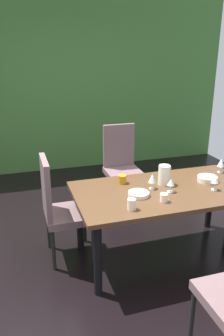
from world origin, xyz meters
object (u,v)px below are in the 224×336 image
(wine_glass_right, at_px, (215,180))
(cup_near_window, at_px, (132,204))
(wine_glass_rear, at_px, (152,178))
(cup_front, at_px, (122,179))
(chair_head_far, at_px, (121,163))
(pitcher_south, at_px, (164,175))
(chair_left_far, at_px, (59,206))
(wine_glass_center, at_px, (221,163))
(serving_bowl_west, at_px, (207,179))
(dining_table, at_px, (165,197))
(serving_bowl_near_shelf, at_px, (139,194))
(cup_east, at_px, (164,198))
(wine_glass_corner, at_px, (171,183))

(wine_glass_right, distance_m, cup_near_window, 0.89)
(wine_glass_rear, relative_size, cup_front, 1.78)
(chair_head_far, distance_m, wine_glass_rear, 1.25)
(wine_glass_rear, xyz_separation_m, cup_front, (-0.22, 0.21, -0.06))
(cup_near_window, distance_m, pitcher_south, 0.64)
(chair_left_far, height_order, cup_near_window, chair_left_far)
(chair_head_far, xyz_separation_m, wine_glass_center, (0.76, -1.03, 0.26))
(serving_bowl_west, xyz_separation_m, pitcher_south, (-0.44, 0.06, 0.07))
(dining_table, height_order, chair_head_far, chair_head_far)
(cup_near_window, relative_size, cup_front, 1.11)
(wine_glass_right, relative_size, cup_front, 1.64)
(serving_bowl_west, bearing_deg, serving_bowl_near_shelf, -171.48)
(wine_glass_right, height_order, serving_bowl_west, wine_glass_right)
(dining_table, distance_m, pitcher_south, 0.22)
(wine_glass_right, distance_m, wine_glass_rear, 0.58)
(serving_bowl_near_shelf, xyz_separation_m, cup_east, (0.16, -0.17, 0.02))
(wine_glass_right, distance_m, serving_bowl_near_shelf, 0.73)
(wine_glass_rear, bearing_deg, cup_east, -92.84)
(cup_east, bearing_deg, chair_head_far, 85.31)
(dining_table, height_order, chair_left_far, chair_left_far)
(serving_bowl_near_shelf, bearing_deg, chair_head_far, 77.78)
(wine_glass_center, bearing_deg, wine_glass_rear, -167.89)
(wine_glass_right, bearing_deg, cup_front, 151.94)
(wine_glass_rear, height_order, pitcher_south, pitcher_south)
(cup_near_window, bearing_deg, cup_front, 78.95)
(wine_glass_rear, xyz_separation_m, cup_east, (-0.01, -0.29, -0.07))
(wine_glass_center, bearing_deg, chair_head_far, 126.56)
(serving_bowl_near_shelf, bearing_deg, dining_table, 12.17)
(chair_left_far, relative_size, wine_glass_rear, 6.96)
(cup_front, bearing_deg, cup_near_window, -101.05)
(wine_glass_right, relative_size, wine_glass_rear, 0.92)
(cup_east, bearing_deg, wine_glass_rear, 87.16)
(wine_glass_corner, xyz_separation_m, pitcher_south, (0.02, 0.19, 0.01))
(cup_near_window, bearing_deg, wine_glass_corner, 25.67)
(wine_glass_rear, bearing_deg, chair_head_far, 84.88)
(serving_bowl_near_shelf, bearing_deg, serving_bowl_west, 8.52)
(cup_near_window, xyz_separation_m, pitcher_south, (0.49, 0.41, 0.05))
(chair_left_far, xyz_separation_m, cup_front, (0.62, -0.01, 0.20))
(chair_head_far, height_order, chair_left_far, chair_head_far)
(chair_head_far, height_order, wine_glass_corner, chair_head_far)
(wine_glass_center, relative_size, cup_east, 2.09)
(cup_east, bearing_deg, cup_near_window, -169.95)
(chair_left_far, bearing_deg, wine_glass_rear, 75.41)
(chair_left_far, distance_m, serving_bowl_near_shelf, 0.77)
(wine_glass_right, bearing_deg, chair_head_far, 107.07)
(chair_head_far, relative_size, cup_front, 12.56)
(cup_east, height_order, cup_front, cup_front)
(chair_head_far, xyz_separation_m, serving_bowl_near_shelf, (-0.29, -1.33, 0.17))
(wine_glass_corner, xyz_separation_m, serving_bowl_west, (0.46, 0.12, -0.07))
(chair_left_far, bearing_deg, cup_near_window, 42.45)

